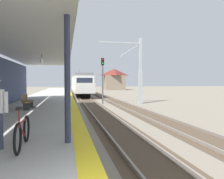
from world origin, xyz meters
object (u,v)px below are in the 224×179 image
Objects in this scene: approaching_train at (81,84)px; bicycle_beside_commuter at (22,132)px; platform_bench at (27,101)px; distant_trackside_house at (114,79)px; rail_signal_post at (103,76)px; catenary_pylon_far_side at (138,72)px.

bicycle_beside_commuter is at bearing -95.86° from approaching_train.
distant_trackside_house is (16.54, 52.26, 1.96)m from platform_bench.
platform_bench is at bearing -107.56° from distant_trackside_house.
rail_signal_post reaches higher than bicycle_beside_commuter.
rail_signal_post is at bearing -85.01° from approaching_train.
distant_trackside_house is (10.22, 41.23, 0.14)m from rail_signal_post.
approaching_train is 2.97× the size of distant_trackside_house.
rail_signal_post is at bearing 60.22° from platform_bench.
catenary_pylon_far_side is 14.92m from platform_bench.
platform_bench is (-6.31, -11.03, -1.82)m from rail_signal_post.
approaching_train is 27.50m from distant_trackside_house.
platform_bench is at bearing -119.78° from rail_signal_post.
rail_signal_post is 12.84m from platform_bench.
distant_trackside_house reaches higher than platform_bench.
distant_trackside_house is at bearing 75.78° from bicycle_beside_commuter.
rail_signal_post is at bearing 173.09° from catenary_pylon_far_side.
rail_signal_post is 4.06m from catenary_pylon_far_side.
approaching_train is 3.77× the size of rail_signal_post.
distant_trackside_house is at bearing 81.53° from catenary_pylon_far_side.
bicycle_beside_commuter is at bearing -81.29° from platform_bench.
rail_signal_post is 3.25× the size of platform_bench.
approaching_train is 12.25× the size of platform_bench.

